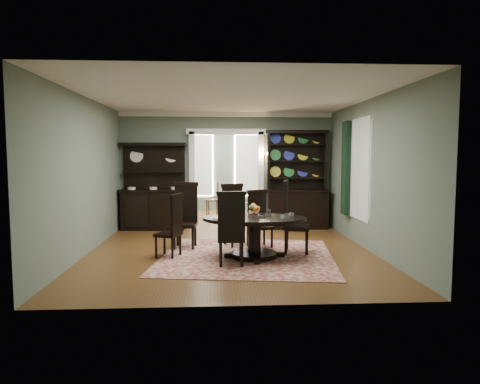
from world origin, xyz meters
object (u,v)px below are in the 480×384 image
object	(u,v)px
dining_table	(254,230)
parlor_table	(225,203)
sideboard	(154,199)
welsh_dresser	(297,193)

from	to	relation	value
dining_table	parlor_table	distance (m)	5.17
sideboard	parlor_table	bearing A→B (deg)	49.04
welsh_dresser	parlor_table	world-z (taller)	welsh_dresser
dining_table	sideboard	bearing A→B (deg)	130.76
parlor_table	sideboard	bearing A→B (deg)	-133.92
welsh_dresser	parlor_table	size ratio (longest dim) A/B	3.50
welsh_dresser	parlor_table	bearing A→B (deg)	135.72
sideboard	parlor_table	distance (m)	2.72
welsh_dresser	parlor_table	distance (m)	2.71
dining_table	welsh_dresser	xyz separation A→B (m)	(1.39, 3.19, 0.39)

